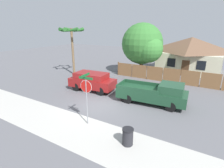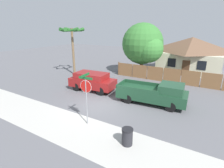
{
  "view_description": "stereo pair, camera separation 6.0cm",
  "coord_description": "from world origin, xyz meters",
  "px_view_note": "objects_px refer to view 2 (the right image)",
  "views": [
    {
      "loc": [
        7.28,
        -10.36,
        5.88
      ],
      "look_at": [
        0.52,
        0.95,
        1.6
      ],
      "focal_mm": 28.0,
      "sensor_mm": 36.0,
      "label": 1
    },
    {
      "loc": [
        7.33,
        -10.33,
        5.88
      ],
      "look_at": [
        0.52,
        0.95,
        1.6
      ],
      "focal_mm": 28.0,
      "sensor_mm": 36.0,
      "label": 2
    }
  ],
  "objects_px": {
    "oak_tree": "(144,45)",
    "stop_sign": "(86,91)",
    "palm_tree": "(72,34)",
    "orange_pickup": "(154,93)",
    "red_suv": "(92,81)",
    "trash_bin": "(127,137)",
    "house": "(191,54)"
  },
  "relations": [
    {
      "from": "oak_tree",
      "to": "trash_bin",
      "type": "height_order",
      "value": "oak_tree"
    },
    {
      "from": "oak_tree",
      "to": "red_suv",
      "type": "relative_size",
      "value": 1.42
    },
    {
      "from": "red_suv",
      "to": "trash_bin",
      "type": "relative_size",
      "value": 4.89
    },
    {
      "from": "house",
      "to": "orange_pickup",
      "type": "height_order",
      "value": "house"
    },
    {
      "from": "orange_pickup",
      "to": "stop_sign",
      "type": "relative_size",
      "value": 1.69
    },
    {
      "from": "oak_tree",
      "to": "stop_sign",
      "type": "relative_size",
      "value": 1.97
    },
    {
      "from": "house",
      "to": "stop_sign",
      "type": "distance_m",
      "value": 18.82
    },
    {
      "from": "oak_tree",
      "to": "stop_sign",
      "type": "xyz_separation_m",
      "value": [
        1.53,
        -13.2,
        -1.58
      ]
    },
    {
      "from": "house",
      "to": "palm_tree",
      "type": "xyz_separation_m",
      "value": [
        -12.52,
        -9.68,
        2.65
      ]
    },
    {
      "from": "orange_pickup",
      "to": "trash_bin",
      "type": "height_order",
      "value": "orange_pickup"
    },
    {
      "from": "red_suv",
      "to": "stop_sign",
      "type": "relative_size",
      "value": 1.38
    },
    {
      "from": "palm_tree",
      "to": "stop_sign",
      "type": "distance_m",
      "value": 13.11
    },
    {
      "from": "trash_bin",
      "to": "house",
      "type": "bearing_deg",
      "value": 89.48
    },
    {
      "from": "house",
      "to": "oak_tree",
      "type": "distance_m",
      "value": 7.32
    },
    {
      "from": "oak_tree",
      "to": "orange_pickup",
      "type": "height_order",
      "value": "oak_tree"
    },
    {
      "from": "house",
      "to": "oak_tree",
      "type": "xyz_separation_m",
      "value": [
        -4.81,
        -5.33,
        1.41
      ]
    },
    {
      "from": "house",
      "to": "trash_bin",
      "type": "relative_size",
      "value": 9.0
    },
    {
      "from": "house",
      "to": "orange_pickup",
      "type": "xyz_separation_m",
      "value": [
        -0.64,
        -13.32,
        -1.54
      ]
    },
    {
      "from": "house",
      "to": "orange_pickup",
      "type": "relative_size",
      "value": 1.51
    },
    {
      "from": "house",
      "to": "palm_tree",
      "type": "height_order",
      "value": "palm_tree"
    },
    {
      "from": "oak_tree",
      "to": "orange_pickup",
      "type": "relative_size",
      "value": 1.16
    },
    {
      "from": "stop_sign",
      "to": "trash_bin",
      "type": "xyz_separation_m",
      "value": [
        3.1,
        -0.57,
        -1.78
      ]
    },
    {
      "from": "trash_bin",
      "to": "oak_tree",
      "type": "bearing_deg",
      "value": 108.61
    },
    {
      "from": "palm_tree",
      "to": "trash_bin",
      "type": "relative_size",
      "value": 6.32
    },
    {
      "from": "red_suv",
      "to": "orange_pickup",
      "type": "distance_m",
      "value": 6.17
    },
    {
      "from": "red_suv",
      "to": "trash_bin",
      "type": "distance_m",
      "value": 8.81
    },
    {
      "from": "red_suv",
      "to": "trash_bin",
      "type": "xyz_separation_m",
      "value": [
        6.64,
        -5.76,
        -0.49
      ]
    },
    {
      "from": "house",
      "to": "red_suv",
      "type": "distance_m",
      "value": 15.05
    },
    {
      "from": "red_suv",
      "to": "oak_tree",
      "type": "bearing_deg",
      "value": 71.26
    },
    {
      "from": "palm_tree",
      "to": "orange_pickup",
      "type": "xyz_separation_m",
      "value": [
        11.88,
        -3.64,
        -4.19
      ]
    },
    {
      "from": "orange_pickup",
      "to": "trash_bin",
      "type": "distance_m",
      "value": 5.82
    },
    {
      "from": "palm_tree",
      "to": "house",
      "type": "bearing_deg",
      "value": 37.71
    }
  ]
}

